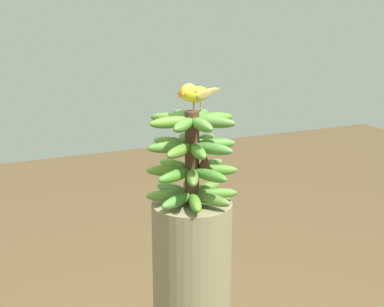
# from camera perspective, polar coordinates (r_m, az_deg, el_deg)

# --- Properties ---
(banana_bunch) EXTENTS (0.27, 0.27, 0.28)m
(banana_bunch) POSITION_cam_1_polar(r_m,az_deg,el_deg) (1.75, 0.02, -0.44)
(banana_bunch) COLOR #4C2D1E
(banana_bunch) RESTS_ON banana_tree
(perched_bird) EXTENTS (0.11, 0.17, 0.08)m
(perched_bird) POSITION_cam_1_polar(r_m,az_deg,el_deg) (1.73, 0.25, 5.74)
(perched_bird) COLOR #C68933
(perched_bird) RESTS_ON banana_bunch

